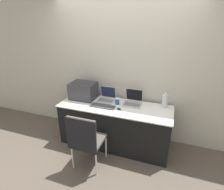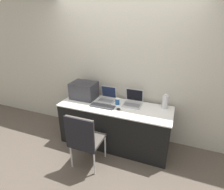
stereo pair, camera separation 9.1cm
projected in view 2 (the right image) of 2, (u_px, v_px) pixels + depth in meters
ground_plane at (108, 154)px, 3.03m from camera, size 14.00×14.00×0.00m
wall_back at (123, 70)px, 3.18m from camera, size 8.00×0.05×2.60m
table at (115, 125)px, 3.16m from camera, size 1.94×0.69×0.77m
printer at (84, 90)px, 3.27m from camera, size 0.46×0.35×0.31m
laptop_left at (107, 97)px, 3.22m from camera, size 0.30×0.29×0.25m
laptop_right at (133, 101)px, 3.05m from camera, size 0.31×0.31×0.26m
external_keyboard at (102, 106)px, 2.98m from camera, size 0.43×0.15×0.02m
coffee_cup at (117, 101)px, 3.05m from camera, size 0.08×0.08×0.11m
mouse at (118, 109)px, 2.87m from camera, size 0.06×0.05×0.03m
metal_pitcher at (165, 101)px, 2.90m from camera, size 0.09×0.09×0.26m
chair at (84, 137)px, 2.53m from camera, size 0.45×0.46×0.93m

